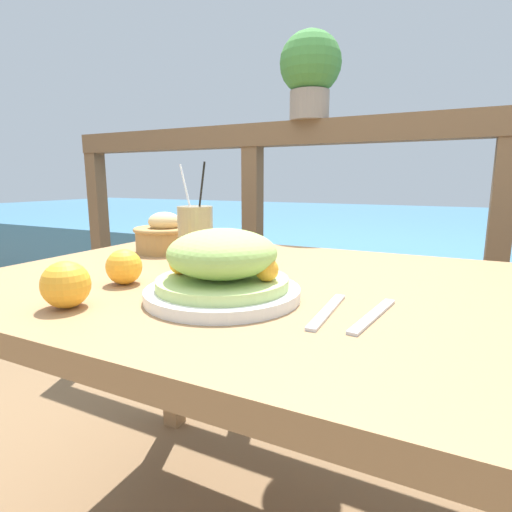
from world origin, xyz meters
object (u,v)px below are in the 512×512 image
(drink_glass, at_px, (196,235))
(potted_plant, at_px, (310,70))
(bread_basket, at_px, (165,235))
(salad_plate, at_px, (222,269))

(drink_glass, height_order, potted_plant, potted_plant)
(bread_basket, bearing_deg, potted_plant, 71.04)
(drink_glass, relative_size, potted_plant, 0.77)
(salad_plate, height_order, drink_glass, drink_glass)
(potted_plant, bearing_deg, bread_basket, -108.96)
(salad_plate, height_order, potted_plant, potted_plant)
(bread_basket, height_order, potted_plant, potted_plant)
(drink_glass, xyz_separation_m, potted_plant, (0.04, 0.72, 0.54))
(bread_basket, bearing_deg, drink_glass, -29.61)
(potted_plant, bearing_deg, salad_plate, -79.64)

